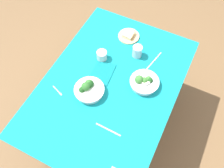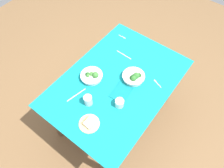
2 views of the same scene
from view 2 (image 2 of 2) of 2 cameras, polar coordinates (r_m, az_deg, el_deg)
The scene contains 12 objects.
ground_plane at distance 2.74m, azimuth 1.06°, elevation -8.27°, with size 6.00×6.00×0.00m, color brown.
dining_table at distance 2.19m, azimuth 1.31°, elevation -1.06°, with size 1.41×0.98×0.74m.
broccoli_bowl_far at distance 2.09m, azimuth 5.85°, elevation 1.86°, with size 0.22×0.22×0.10m.
broccoli_bowl_near at distance 2.10m, azimuth -5.43°, elevation 2.16°, with size 0.22×0.22×0.10m.
bread_side_plate at distance 1.88m, azimuth -6.13°, elevation -10.39°, with size 0.18×0.18×0.04m.
water_glass_center at distance 1.93m, azimuth 2.02°, elevation -5.09°, with size 0.08×0.08×0.08m, color silver.
water_glass_side at distance 1.94m, azimuth -6.40°, elevation -4.31°, with size 0.08×0.08×0.10m, color silver.
fork_by_far_bowl at distance 2.13m, azimuth 11.96°, elevation 0.20°, with size 0.05×0.10×0.00m.
fork_by_near_bowl at distance 2.50m, azimuth 2.81°, elevation 12.45°, with size 0.01×0.09×0.00m.
table_knife_left at distance 2.04m, azimuth -9.50°, elevation -2.90°, with size 0.21×0.01×0.00m, color #B7B7BC.
table_knife_right at distance 2.31m, azimuth 3.22°, elevation 7.77°, with size 0.19×0.01×0.00m, color #B7B7BC.
napkin_folded_upper at distance 2.03m, azimuth 2.48°, elevation -2.16°, with size 0.21×0.16×0.01m, color #0F777D.
Camera 2 is at (0.97, 0.68, 2.47)m, focal length 34.25 mm.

